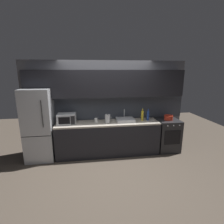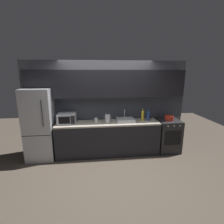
# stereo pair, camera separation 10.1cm
# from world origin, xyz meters

# --- Properties ---
(ground_plane) EXTENTS (10.00, 10.00, 0.00)m
(ground_plane) POSITION_xyz_m (0.00, 0.00, 0.00)
(ground_plane) COLOR #4C4238
(back_wall) EXTENTS (4.46, 0.44, 2.50)m
(back_wall) POSITION_xyz_m (0.00, 1.20, 1.55)
(back_wall) COLOR slate
(back_wall) RESTS_ON ground
(counter_run) EXTENTS (2.72, 0.60, 0.90)m
(counter_run) POSITION_xyz_m (0.00, 0.90, 0.45)
(counter_run) COLOR black
(counter_run) RESTS_ON ground
(refrigerator) EXTENTS (0.68, 0.69, 1.82)m
(refrigerator) POSITION_xyz_m (-1.74, 0.90, 0.91)
(refrigerator) COLOR #B7BABF
(refrigerator) RESTS_ON ground
(oven_range) EXTENTS (0.60, 0.62, 0.90)m
(oven_range) POSITION_xyz_m (1.70, 0.90, 0.45)
(oven_range) COLOR #232326
(oven_range) RESTS_ON ground
(microwave) EXTENTS (0.46, 0.35, 0.27)m
(microwave) POSITION_xyz_m (-1.06, 0.92, 1.04)
(microwave) COLOR #A8AAAF
(microwave) RESTS_ON counter_run
(sink_basin) EXTENTS (0.48, 0.38, 0.30)m
(sink_basin) POSITION_xyz_m (0.47, 0.93, 0.94)
(sink_basin) COLOR #ADAFB5
(sink_basin) RESTS_ON counter_run
(kettle) EXTENTS (0.18, 0.14, 0.24)m
(kettle) POSITION_xyz_m (-0.01, 0.87, 1.01)
(kettle) COLOR #B7BABF
(kettle) RESTS_ON counter_run
(wine_bottle_yellow) EXTENTS (0.07, 0.07, 0.33)m
(wine_bottle_yellow) POSITION_xyz_m (0.95, 0.94, 1.04)
(wine_bottle_yellow) COLOR gold
(wine_bottle_yellow) RESTS_ON counter_run
(wine_bottle_blue) EXTENTS (0.07, 0.07, 0.32)m
(wine_bottle_blue) POSITION_xyz_m (1.11, 0.94, 1.03)
(wine_bottle_blue) COLOR #234299
(wine_bottle_blue) RESTS_ON counter_run
(mug_white) EXTENTS (0.09, 0.09, 0.11)m
(mug_white) POSITION_xyz_m (-0.31, 0.94, 0.95)
(mug_white) COLOR silver
(mug_white) RESTS_ON counter_run
(cooking_pot) EXTENTS (0.24, 0.24, 0.13)m
(cooking_pot) POSITION_xyz_m (1.70, 0.90, 0.96)
(cooking_pot) COLOR red
(cooking_pot) RESTS_ON oven_range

